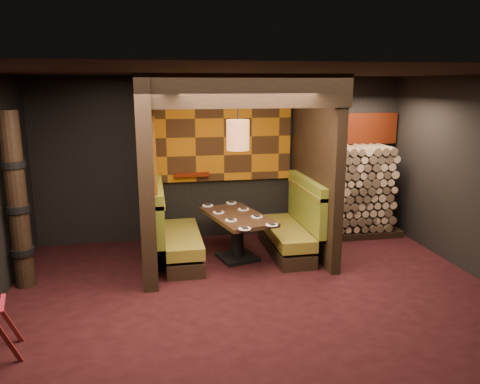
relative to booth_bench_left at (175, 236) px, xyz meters
name	(u,v)px	position (x,y,z in m)	size (l,w,h in m)	color
floor	(259,303)	(0.96, -1.65, -0.41)	(6.50, 5.50, 0.02)	black
ceiling	(261,71)	(0.96, -1.65, 2.46)	(6.50, 5.50, 0.02)	black
wall_back	(225,159)	(0.96, 1.11, 1.02)	(6.50, 0.02, 2.85)	black
wall_front	(357,291)	(0.96, -4.41, 1.02)	(6.50, 0.02, 2.85)	black
partition_left	(147,173)	(-0.39, 0.00, 1.02)	(0.20, 2.20, 2.85)	black
partition_right	(315,166)	(2.26, 0.05, 1.02)	(0.15, 2.10, 2.85)	black
header_beam	(247,91)	(0.94, -0.95, 2.23)	(2.85, 0.18, 0.44)	black
tapa_back_panel	(224,137)	(0.94, 1.06, 1.42)	(2.40, 0.06, 1.55)	#AD600D
tapa_side_panel	(154,143)	(-0.27, 0.17, 1.45)	(0.04, 1.85, 1.45)	#AD600D
lacquer_shelf	(192,174)	(0.36, 1.00, 0.78)	(0.60, 0.12, 0.07)	#611A08
booth_bench_left	(175,236)	(0.00, 0.00, 0.00)	(0.68, 1.60, 1.14)	black
booth_bench_right	(292,230)	(1.89, 0.00, 0.00)	(0.68, 1.60, 1.14)	black
dining_table	(237,229)	(0.96, -0.11, 0.09)	(1.07, 1.52, 0.73)	black
place_settings	(237,214)	(0.96, -0.11, 0.34)	(0.96, 1.66, 0.03)	white
pendant_lamp	(238,135)	(0.96, -0.16, 1.58)	(0.34, 0.34, 1.10)	#A76439
totem_column	(17,202)	(-2.09, -0.55, 0.79)	(0.31, 0.31, 2.40)	black
firewood_stack	(353,192)	(3.25, 0.70, 0.42)	(1.73, 0.70, 1.64)	black
mosaic_header	(349,129)	(3.25, 1.03, 1.52)	(1.83, 0.10, 0.56)	maroon
bay_front_post	(315,164)	(2.35, 0.31, 1.02)	(0.08, 0.08, 2.85)	black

